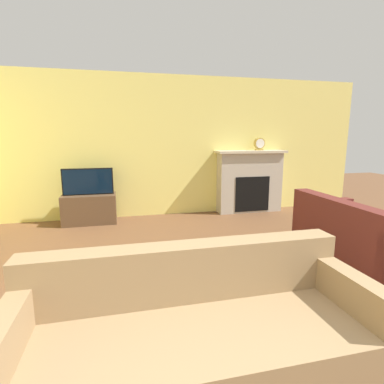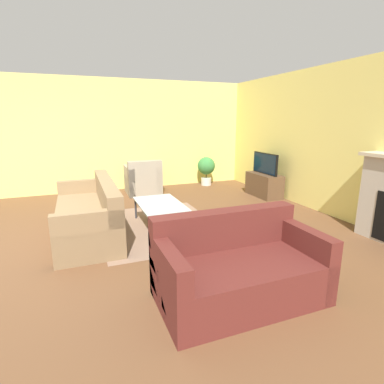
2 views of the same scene
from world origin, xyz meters
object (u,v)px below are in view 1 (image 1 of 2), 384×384
object	(u,v)px
tv	(88,182)
couch_loveseat	(357,241)
mantel_clock	(259,144)
coffee_table	(176,259)
couch_sectional	(197,338)

from	to	relation	value
tv	couch_loveseat	world-z (taller)	tv
tv	mantel_clock	xyz separation A→B (m)	(3.34, 0.15, 0.64)
coffee_table	mantel_clock	world-z (taller)	mantel_clock
tv	couch_sectional	bearing A→B (deg)	-75.48
mantel_clock	couch_sectional	bearing A→B (deg)	-120.16
tv	coffee_table	world-z (taller)	tv
couch_sectional	couch_loveseat	world-z (taller)	same
tv	mantel_clock	size ratio (longest dim) A/B	3.44
couch_loveseat	coffee_table	size ratio (longest dim) A/B	1.39
mantel_clock	couch_loveseat	bearing A→B (deg)	-89.81
coffee_table	couch_sectional	bearing A→B (deg)	-93.61
couch_loveseat	coffee_table	distance (m)	2.29
coffee_table	couch_loveseat	bearing A→B (deg)	4.26
coffee_table	tv	bearing A→B (deg)	111.15
couch_loveseat	mantel_clock	distance (m)	2.97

